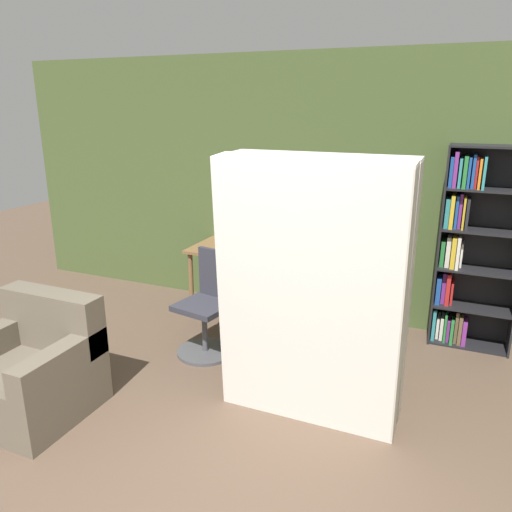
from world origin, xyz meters
TOP-DOWN VIEW (x-y plane):
  - wall_back at (0.00, 3.30)m, footprint 8.00×0.06m
  - desk at (-0.93, 2.93)m, footprint 1.22×0.68m
  - monitor at (-0.90, 3.13)m, footprint 0.49×0.24m
  - office_chair at (-0.92, 2.01)m, footprint 0.52×0.52m
  - bookshelf at (1.19, 3.14)m, footprint 0.71×0.33m
  - mattress_near at (0.22, 1.37)m, footprint 1.27×0.34m
  - mattress_far at (0.22, 1.60)m, footprint 1.27×0.27m
  - armchair at (-1.68, 0.70)m, footprint 0.85×0.80m

SIDE VIEW (x-z plane):
  - armchair at x=-1.68m, z-range -0.11..0.74m
  - office_chair at x=-0.92m, z-range -0.09..0.86m
  - desk at x=-0.93m, z-range 0.27..1.01m
  - bookshelf at x=1.19m, z-range 0.00..1.86m
  - mattress_far at x=0.22m, z-range 0.00..1.89m
  - mattress_near at x=0.22m, z-range 0.00..1.89m
  - monitor at x=-0.90m, z-range 0.74..1.28m
  - wall_back at x=0.00m, z-range 0.00..2.70m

